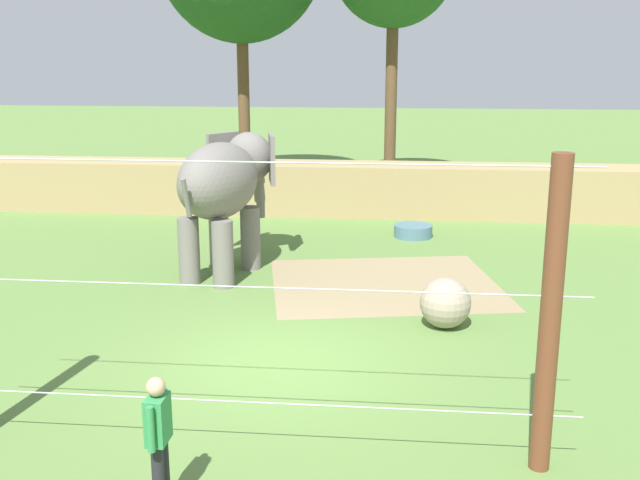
# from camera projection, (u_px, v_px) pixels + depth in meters

# --- Properties ---
(ground_plane) EXTENTS (120.00, 120.00, 0.00)m
(ground_plane) POSITION_uv_depth(u_px,v_px,m) (280.00, 363.00, 12.96)
(ground_plane) COLOR #5B7F3D
(dirt_patch) EXTENTS (5.86, 5.31, 0.01)m
(dirt_patch) POSITION_uv_depth(u_px,v_px,m) (385.00, 284.00, 17.36)
(dirt_patch) COLOR #937F5B
(dirt_patch) RESTS_ON ground
(embankment_wall) EXTENTS (36.00, 1.80, 1.65)m
(embankment_wall) POSITION_uv_depth(u_px,v_px,m) (336.00, 189.00, 24.73)
(embankment_wall) COLOR tan
(embankment_wall) RESTS_ON ground
(elephant) EXTENTS (2.23, 4.31, 3.24)m
(elephant) POSITION_uv_depth(u_px,v_px,m) (225.00, 185.00, 17.79)
(elephant) COLOR slate
(elephant) RESTS_ON ground
(enrichment_ball) EXTENTS (0.99, 0.99, 0.99)m
(enrichment_ball) POSITION_uv_depth(u_px,v_px,m) (445.00, 303.00, 14.52)
(enrichment_ball) COLOR gray
(enrichment_ball) RESTS_ON ground
(cable_fence) EXTENTS (8.65, 0.26, 4.07)m
(cable_fence) POSITION_uv_depth(u_px,v_px,m) (243.00, 308.00, 9.58)
(cable_fence) COLOR brown
(cable_fence) RESTS_ON ground
(zookeeper) EXTENTS (0.23, 0.58, 1.67)m
(zookeeper) POSITION_uv_depth(u_px,v_px,m) (159.00, 438.00, 8.59)
(zookeeper) COLOR #232328
(zookeeper) RESTS_ON ground
(water_tub) EXTENTS (1.10, 1.10, 0.35)m
(water_tub) POSITION_uv_depth(u_px,v_px,m) (413.00, 231.00, 21.70)
(water_tub) COLOR slate
(water_tub) RESTS_ON ground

